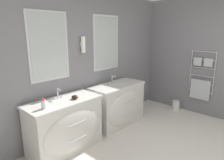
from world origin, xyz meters
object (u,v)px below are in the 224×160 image
at_px(vanity_left, 66,126).
at_px(vanity_right, 118,104).
at_px(toiletry_bottle, 44,104).
at_px(waste_bin, 176,105).
at_px(amenity_bowl, 75,97).

height_order(vanity_left, vanity_right, same).
relative_size(toiletry_bottle, waste_bin, 0.63).
bearing_deg(toiletry_bottle, vanity_left, 8.36).
height_order(amenity_bowl, waste_bin, amenity_bowl).
bearing_deg(waste_bin, amenity_bowl, 169.07).
bearing_deg(waste_bin, toiletry_bottle, 171.02).
relative_size(vanity_left, vanity_right, 1.00).
xyz_separation_m(vanity_left, vanity_right, (1.28, 0.00, 0.00)).
bearing_deg(waste_bin, vanity_left, 168.75).
height_order(vanity_right, toiletry_bottle, toiletry_bottle).
distance_m(toiletry_bottle, waste_bin, 3.30).
relative_size(vanity_right, amenity_bowl, 11.38).
distance_m(vanity_left, vanity_right, 1.28).
relative_size(vanity_left, amenity_bowl, 11.38).
xyz_separation_m(toiletry_bottle, amenity_bowl, (0.54, 0.01, -0.04)).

